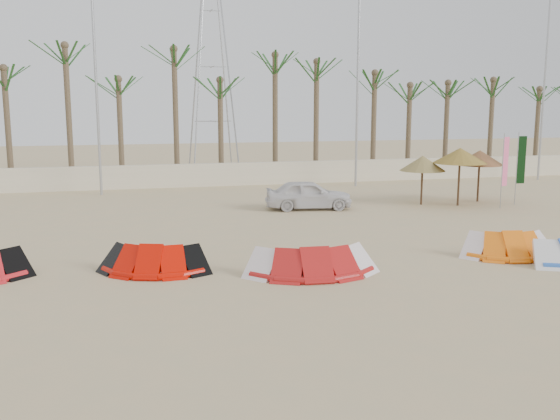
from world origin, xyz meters
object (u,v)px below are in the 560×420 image
object	(u,v)px
kite_red_mid	(153,256)
kite_red_right	(309,258)
parasol_mid	(460,156)
car	(309,195)
kite_orange	(504,242)
parasol_left	(423,163)
parasol_right	(480,158)

from	to	relation	value
kite_red_mid	kite_red_right	bearing A→B (deg)	-16.50
parasol_mid	car	distance (m)	7.24
kite_orange	parasol_mid	xyz separation A→B (m)	(3.56, 8.97, 1.90)
kite_orange	parasol_left	world-z (taller)	parasol_left
parasol_mid	car	world-z (taller)	parasol_mid
kite_red_mid	kite_orange	distance (m)	10.78
kite_red_mid	parasol_left	world-z (taller)	parasol_left
parasol_right	kite_red_mid	bearing A→B (deg)	-150.63
parasol_mid	parasol_right	size ratio (longest dim) A/B	1.08
kite_orange	car	world-z (taller)	car
parasol_right	car	world-z (taller)	parasol_right
parasol_left	parasol_mid	size ratio (longest dim) A/B	0.86
parasol_right	car	xyz separation A→B (m)	(-8.55, -0.07, -1.46)
parasol_mid	kite_orange	bearing A→B (deg)	-111.62
car	parasol_left	bearing A→B (deg)	-82.30
parasol_left	car	size ratio (longest dim) A/B	0.60
kite_orange	parasol_right	xyz separation A→B (m)	(5.11, 9.82, 1.70)
kite_red_right	car	xyz separation A→B (m)	(3.04, 10.11, 0.24)
kite_red_right	car	distance (m)	10.56
kite_red_mid	kite_red_right	size ratio (longest dim) A/B	0.92
car	kite_orange	bearing A→B (deg)	-151.61
parasol_mid	kite_red_right	bearing A→B (deg)	-137.11
kite_red_right	parasol_mid	size ratio (longest dim) A/B	1.38
parasol_left	car	distance (m)	5.62
kite_red_right	parasol_right	size ratio (longest dim) A/B	1.49
kite_orange	car	bearing A→B (deg)	109.45
parasol_left	parasol_right	xyz separation A→B (m)	(3.08, 0.19, 0.18)
kite_red_right	parasol_left	bearing A→B (deg)	49.55
kite_red_right	kite_orange	world-z (taller)	same
kite_orange	car	size ratio (longest dim) A/B	0.81
kite_red_right	car	bearing A→B (deg)	73.25
parasol_left	kite_red_mid	bearing A→B (deg)	-145.64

